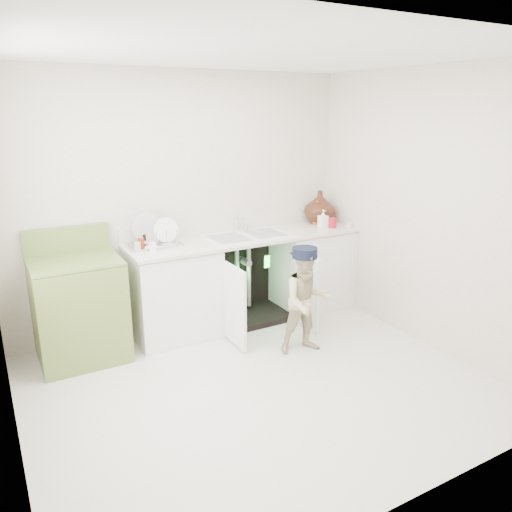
% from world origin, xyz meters
% --- Properties ---
extents(ground, '(3.50, 3.50, 0.00)m').
position_xyz_m(ground, '(0.00, 0.00, 0.00)').
color(ground, silver).
rests_on(ground, ground).
extents(room_shell, '(6.00, 5.50, 1.26)m').
position_xyz_m(room_shell, '(0.00, 0.00, 1.25)').
color(room_shell, beige).
rests_on(room_shell, ground).
extents(counter_run, '(2.44, 1.02, 1.26)m').
position_xyz_m(counter_run, '(0.59, 1.21, 0.48)').
color(counter_run, white).
rests_on(counter_run, ground).
extents(avocado_stove, '(0.73, 0.65, 1.14)m').
position_xyz_m(avocado_stove, '(-1.13, 1.18, 0.47)').
color(avocado_stove, olive).
rests_on(avocado_stove, ground).
extents(repair_worker, '(0.54, 0.79, 0.98)m').
position_xyz_m(repair_worker, '(0.67, 0.31, 0.49)').
color(repair_worker, '#C1B48A').
rests_on(repair_worker, ground).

